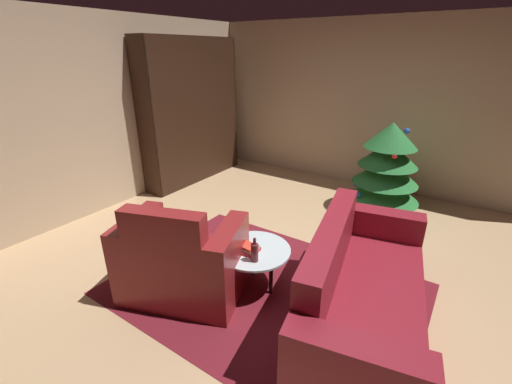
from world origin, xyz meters
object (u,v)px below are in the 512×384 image
(bookshelf_unit, at_px, (197,113))
(couch_red, at_px, (360,294))
(coffee_table, at_px, (254,253))
(bottle_on_table, at_px, (255,252))
(armchair_red, at_px, (182,262))
(book_stack_on_table, at_px, (246,247))
(decorated_tree, at_px, (387,167))

(bookshelf_unit, relative_size, couch_red, 1.11)
(coffee_table, relative_size, bottle_on_table, 3.04)
(armchair_red, bearing_deg, book_stack_on_table, 41.38)
(bookshelf_unit, distance_m, coffee_table, 3.25)
(bookshelf_unit, bearing_deg, decorated_tree, 7.38)
(armchair_red, bearing_deg, bookshelf_unit, 129.43)
(coffee_table, bearing_deg, couch_red, 3.97)
(book_stack_on_table, distance_m, decorated_tree, 2.51)
(decorated_tree, bearing_deg, coffee_table, -102.56)
(bookshelf_unit, xyz_separation_m, armchair_red, (1.99, -2.43, -0.76))
(couch_red, distance_m, decorated_tree, 2.37)
(coffee_table, bearing_deg, bookshelf_unit, 141.09)
(coffee_table, height_order, book_stack_on_table, book_stack_on_table)
(coffee_table, bearing_deg, bottle_on_table, -53.54)
(bottle_on_table, bearing_deg, armchair_red, -153.29)
(armchair_red, height_order, bottle_on_table, armchair_red)
(armchair_red, bearing_deg, couch_red, 19.48)
(bookshelf_unit, relative_size, coffee_table, 3.39)
(bookshelf_unit, distance_m, decorated_tree, 3.06)
(book_stack_on_table, xyz_separation_m, decorated_tree, (0.57, 2.44, 0.17))
(armchair_red, relative_size, couch_red, 0.59)
(coffee_table, xyz_separation_m, bottle_on_table, (0.11, -0.15, 0.13))
(couch_red, height_order, coffee_table, couch_red)
(couch_red, relative_size, decorated_tree, 1.68)
(bookshelf_unit, bearing_deg, book_stack_on_table, -40.24)
(coffee_table, height_order, bottle_on_table, bottle_on_table)
(bottle_on_table, bearing_deg, decorated_tree, 80.54)
(bookshelf_unit, relative_size, decorated_tree, 1.86)
(bookshelf_unit, distance_m, armchair_red, 3.23)
(decorated_tree, bearing_deg, bottle_on_table, -99.46)
(book_stack_on_table, bearing_deg, armchair_red, -138.62)
(bottle_on_table, distance_m, decorated_tree, 2.56)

